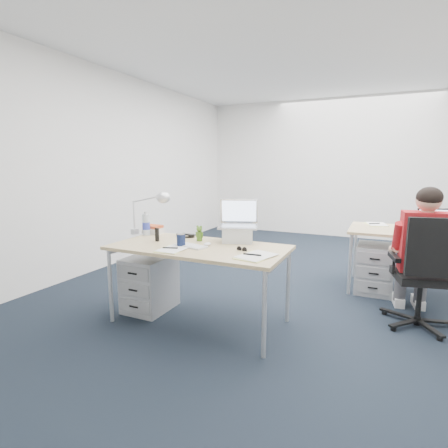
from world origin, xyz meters
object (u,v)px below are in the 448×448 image
object	(u,v)px
silver_laptop	(238,221)
drawer_pedestal_far	(374,268)
water_bottle	(146,223)
desk_far	(426,235)
drawer_pedestal_near	(150,283)
headphones	(185,235)
seated_person	(420,255)
wireless_keyboard	(190,246)
cordless_phone	(157,235)
sunglasses	(242,249)
desk_lamp	(145,212)
computer_mouse	(207,244)
book_stack	(153,229)
dark_laptop	(439,220)
desk_near	(199,251)
bear_figurine	(199,233)
can_koozie	(181,240)
office_chair	(421,296)

from	to	relation	value
silver_laptop	drawer_pedestal_far	bearing A→B (deg)	26.87
water_bottle	desk_far	bearing A→B (deg)	28.70
drawer_pedestal_near	headphones	bearing A→B (deg)	43.02
drawer_pedestal_far	headphones	bearing A→B (deg)	-144.61
drawer_pedestal_far	headphones	xyz separation A→B (m)	(-1.78, -1.27, 0.47)
seated_person	wireless_keyboard	world-z (taller)	seated_person
drawer_pedestal_near	drawer_pedestal_far	distance (m)	2.56
seated_person	cordless_phone	size ratio (longest dim) A/B	9.67
seated_person	silver_laptop	distance (m)	1.73
silver_laptop	water_bottle	distance (m)	1.01
sunglasses	desk_lamp	bearing A→B (deg)	-178.64
silver_laptop	wireless_keyboard	world-z (taller)	silver_laptop
seated_person	computer_mouse	world-z (taller)	seated_person
cordless_phone	book_stack	bearing A→B (deg)	136.91
book_stack	silver_laptop	bearing A→B (deg)	0.57
drawer_pedestal_near	wireless_keyboard	distance (m)	0.72
drawer_pedestal_near	computer_mouse	world-z (taller)	computer_mouse
headphones	computer_mouse	bearing A→B (deg)	-31.99
desk_far	dark_laptop	xyz separation A→B (m)	(0.11, -0.04, 0.18)
desk_near	bear_figurine	bearing A→B (deg)	117.29
can_koozie	dark_laptop	xyz separation A→B (m)	(2.20, 1.74, 0.07)
silver_laptop	water_bottle	size ratio (longest dim) A/B	1.58
drawer_pedestal_far	sunglasses	size ratio (longest dim) A/B	5.33
book_stack	desk_lamp	world-z (taller)	desk_lamp
sunglasses	dark_laptop	bearing A→B (deg)	56.70
desk_far	silver_laptop	xyz separation A→B (m)	(-1.70, -1.37, 0.24)
office_chair	computer_mouse	distance (m)	1.99
desk_far	wireless_keyboard	bearing A→B (deg)	-138.94
water_bottle	bear_figurine	xyz separation A→B (m)	(0.65, -0.02, -0.05)
seated_person	wireless_keyboard	xyz separation A→B (m)	(-1.91, -0.99, 0.11)
dark_laptop	computer_mouse	bearing A→B (deg)	-156.58
silver_laptop	bear_figurine	world-z (taller)	silver_laptop
wireless_keyboard	water_bottle	bearing A→B (deg)	173.39
silver_laptop	cordless_phone	bearing A→B (deg)	-174.70
drawer_pedestal_far	sunglasses	distance (m)	1.94
desk_far	drawer_pedestal_near	size ratio (longest dim) A/B	2.91
silver_laptop	headphones	xyz separation A→B (m)	(-0.58, -0.02, -0.18)
seated_person	silver_laptop	world-z (taller)	seated_person
desk_far	office_chair	bearing A→B (deg)	-95.14
seated_person	wireless_keyboard	distance (m)	2.15
office_chair	water_bottle	distance (m)	2.73
silver_laptop	desk_lamp	size ratio (longest dim) A/B	0.81
book_stack	dark_laptop	size ratio (longest dim) A/B	0.53
can_koozie	dark_laptop	distance (m)	2.81
desk_far	computer_mouse	bearing A→B (deg)	-138.54
office_chair	seated_person	distance (m)	0.38
silver_laptop	headphones	bearing A→B (deg)	163.32
desk_lamp	bear_figurine	bearing A→B (deg)	7.59
sunglasses	bear_figurine	bearing A→B (deg)	170.72
can_koozie	sunglasses	bearing A→B (deg)	8.48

